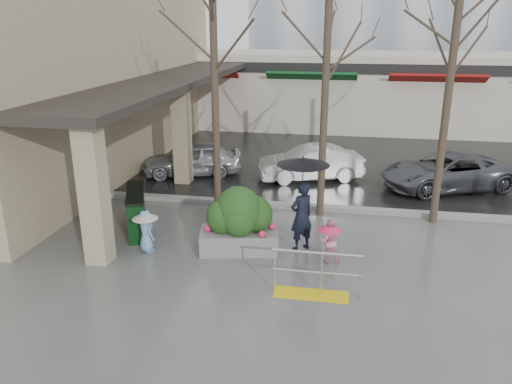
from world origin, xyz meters
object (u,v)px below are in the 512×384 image
(tree_midwest, at_px, (328,35))
(woman, at_px, (302,196))
(car_c, at_px, (447,172))
(child_pink, at_px, (330,238))
(child_blue, at_px, (146,227))
(tree_mideast, at_px, (454,50))
(news_boxes, at_px, (136,211))
(car_a, at_px, (192,159))
(planter, at_px, (239,220))
(handrail, at_px, (314,280))
(tree_west, at_px, (214,40))
(car_b, at_px, (311,163))

(tree_midwest, xyz_separation_m, woman, (-0.34, -2.55, -3.79))
(car_c, bearing_deg, woman, -59.97)
(child_pink, bearing_deg, woman, -46.03)
(child_blue, distance_m, car_c, 10.72)
(tree_mideast, distance_m, news_boxes, 9.56)
(woman, bearing_deg, car_a, -93.45)
(car_a, bearing_deg, car_c, 72.18)
(tree_midwest, relative_size, planter, 3.32)
(tree_midwest, relative_size, news_boxes, 3.33)
(child_blue, bearing_deg, child_pink, -138.30)
(child_pink, distance_m, car_a, 8.47)
(handrail, relative_size, tree_midwest, 0.27)
(planter, bearing_deg, child_pink, -6.44)
(tree_west, xyz_separation_m, planter, (1.32, -2.88, -4.27))
(child_blue, bearing_deg, tree_west, -67.61)
(planter, bearing_deg, car_a, 117.10)
(tree_midwest, distance_m, car_b, 5.84)
(planter, relative_size, car_b, 0.55)
(tree_midwest, height_order, woman, tree_midwest)
(handrail, bearing_deg, planter, 136.72)
(tree_midwest, bearing_deg, planter, -123.15)
(planter, distance_m, car_b, 6.56)
(tree_west, height_order, news_boxes, tree_west)
(tree_mideast, xyz_separation_m, car_b, (-3.87, 3.55, -4.23))
(child_pink, xyz_separation_m, news_boxes, (-5.37, 0.99, -0.05))
(car_c, bearing_deg, news_boxes, -81.41)
(child_blue, bearing_deg, tree_mideast, -116.92)
(tree_midwest, relative_size, child_pink, 6.24)
(car_c, bearing_deg, car_a, -112.34)
(woman, xyz_separation_m, news_boxes, (-4.63, 0.40, -0.86))
(car_b, bearing_deg, child_pink, -9.70)
(tree_west, bearing_deg, child_blue, -106.60)
(child_blue, xyz_separation_m, news_boxes, (-0.77, 1.20, -0.09))
(child_blue, bearing_deg, car_a, -43.69)
(child_pink, bearing_deg, news_boxes, -17.97)
(tree_mideast, height_order, planter, tree_mideast)
(child_blue, bearing_deg, woman, -129.18)
(tree_west, distance_m, child_blue, 5.63)
(tree_west, distance_m, planter, 5.31)
(child_pink, relative_size, car_a, 0.30)
(planter, xyz_separation_m, news_boxes, (-3.09, 0.73, -0.23))
(handrail, bearing_deg, car_c, 63.56)
(tree_mideast, distance_m, child_blue, 9.22)
(tree_mideast, distance_m, planter, 7.17)
(tree_west, relative_size, child_pink, 6.06)
(handrail, distance_m, child_pink, 1.70)
(handrail, bearing_deg, woman, 102.62)
(tree_midwest, distance_m, car_c, 7.05)
(car_b, bearing_deg, handrail, -12.95)
(handrail, xyz_separation_m, news_boxes, (-5.13, 2.65, 0.21))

